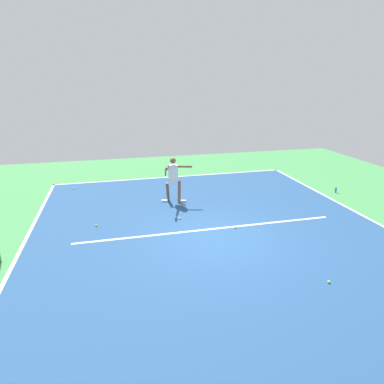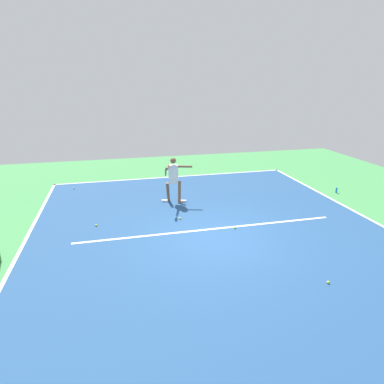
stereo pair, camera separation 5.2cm
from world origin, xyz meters
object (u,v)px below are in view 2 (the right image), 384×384
tennis_ball_near_service_line (180,218)px  tennis_ball_near_player (235,228)px  tennis_player (173,177)px  tennis_ball_by_baseline (96,225)px  tennis_ball_by_sideline (328,282)px  water_bottle (336,190)px  tennis_ball_centre_court (74,188)px

tennis_ball_near_service_line → tennis_ball_near_player: bearing=143.5°
tennis_ball_near_service_line → tennis_player: bearing=-93.6°
tennis_player → tennis_ball_by_baseline: tennis_player is taller
tennis_ball_by_sideline → tennis_ball_by_baseline: (5.18, -4.41, 0.00)m
tennis_ball_by_baseline → tennis_player: bearing=-150.5°
tennis_ball_by_sideline → tennis_ball_near_player: same height
tennis_ball_near_player → water_bottle: water_bottle is taller
tennis_ball_centre_court → tennis_ball_near_service_line: (-3.71, 4.17, 0.00)m
tennis_ball_near_service_line → tennis_ball_near_player: (-1.51, 1.12, 0.00)m
tennis_player → tennis_ball_near_service_line: bearing=102.2°
tennis_ball_centre_court → water_bottle: bearing=163.9°
tennis_ball_by_baseline → tennis_ball_near_service_line: same height
tennis_ball_by_baseline → tennis_ball_near_service_line: (-2.66, 0.07, 0.00)m
tennis_player → tennis_ball_by_baseline: size_ratio=25.99×
tennis_ball_by_baseline → water_bottle: water_bottle is taller
tennis_ball_by_sideline → tennis_ball_centre_court: bearing=-53.8°
tennis_ball_near_player → tennis_player: bearing=-62.9°
tennis_ball_centre_court → tennis_ball_near_player: bearing=134.6°
tennis_player → tennis_ball_near_service_line: tennis_player is taller
tennis_ball_by_sideline → tennis_ball_centre_court: (6.23, -8.51, 0.00)m
tennis_ball_centre_court → tennis_ball_near_service_line: size_ratio=1.00×
tennis_ball_near_player → water_bottle: bearing=-156.4°
water_bottle → tennis_ball_by_baseline: bearing=6.6°
tennis_ball_by_sideline → tennis_ball_by_baseline: 6.81m
tennis_ball_by_baseline → water_bottle: size_ratio=0.30×
tennis_ball_by_baseline → tennis_ball_near_player: size_ratio=1.00×
water_bottle → tennis_ball_centre_court: bearing=-16.1°
tennis_ball_near_player → water_bottle: size_ratio=0.30×
tennis_ball_centre_court → water_bottle: 10.86m
tennis_ball_by_sideline → tennis_ball_centre_court: size_ratio=1.00×
tennis_ball_by_sideline → tennis_ball_near_player: size_ratio=1.00×
tennis_ball_by_sideline → water_bottle: bearing=-127.4°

